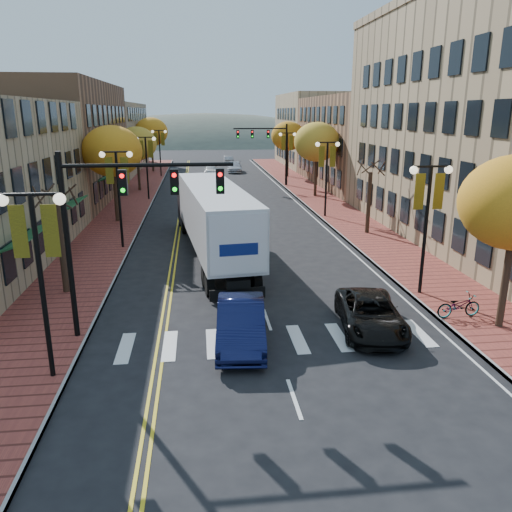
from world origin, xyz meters
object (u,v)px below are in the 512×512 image
object	(u,v)px
semi_truck	(211,214)
navy_sedan	(241,323)
bicycle	(459,306)
black_suv	(370,314)

from	to	relation	value
semi_truck	navy_sedan	distance (m)	12.29
semi_truck	bicycle	distance (m)	14.87
semi_truck	black_suv	size ratio (longest dim) A/B	3.49
bicycle	black_suv	bearing A→B (deg)	92.76
black_suv	bicycle	distance (m)	3.96
semi_truck	bicycle	size ratio (longest dim) A/B	9.11
semi_truck	bicycle	xyz separation A→B (m)	(9.75, -11.07, -1.85)
black_suv	bicycle	world-z (taller)	black_suv
black_suv	bicycle	bearing A→B (deg)	15.46
semi_truck	black_suv	world-z (taller)	semi_truck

